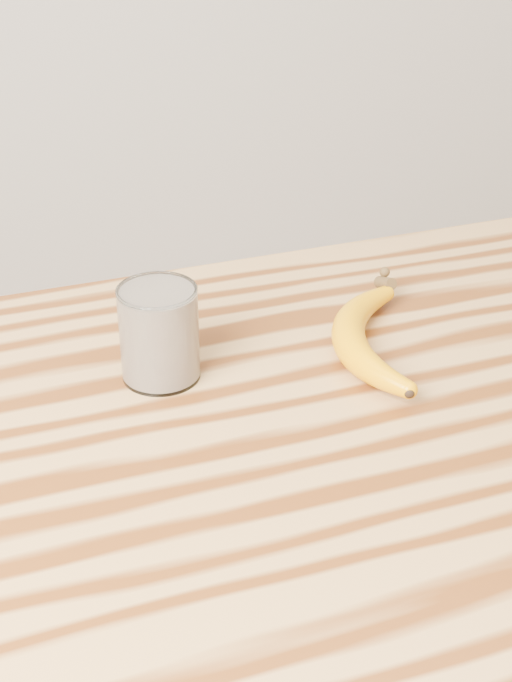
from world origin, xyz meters
name	(u,v)px	position (x,y,z in m)	size (l,w,h in m)	color
table	(447,488)	(0.00, 0.00, 0.77)	(1.20, 0.80, 0.90)	#AC7D46
smoothie_glass	(159,333)	(-0.30, 0.15, 0.95)	(0.09, 0.09, 0.11)	white
banana	(347,337)	(-0.08, 0.12, 0.92)	(0.12, 0.32, 0.04)	#E29000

